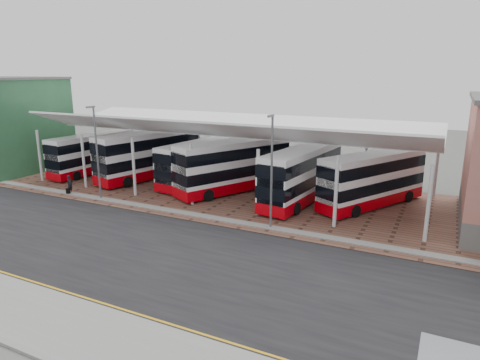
{
  "coord_description": "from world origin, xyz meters",
  "views": [
    {
      "loc": [
        12.77,
        -20.3,
        10.9
      ],
      "look_at": [
        -1.37,
        8.2,
        2.74
      ],
      "focal_mm": 32.0,
      "sensor_mm": 36.0,
      "label": 1
    }
  ],
  "objects": [
    {
      "name": "bus_1",
      "position": [
        -14.81,
        14.22,
        2.45
      ],
      "size": [
        5.47,
        11.99,
        4.82
      ],
      "rotation": [
        0.0,
        0.0,
        -0.25
      ],
      "color": "white",
      "rests_on": "forecourt"
    },
    {
      "name": "bus_3",
      "position": [
        -4.73,
        13.6,
        2.39
      ],
      "size": [
        7.4,
        11.35,
        4.69
      ],
      "rotation": [
        0.0,
        0.0,
        -0.46
      ],
      "color": "white",
      "rests_on": "forecourt"
    },
    {
      "name": "bus_5",
      "position": [
        7.47,
        14.75,
        2.24
      ],
      "size": [
        7.19,
        10.54,
        4.39
      ],
      "rotation": [
        0.0,
        0.0,
        -0.49
      ],
      "color": "white",
      "rests_on": "forecourt"
    },
    {
      "name": "suitcase",
      "position": [
        -17.6,
        6.0,
        0.34
      ],
      "size": [
        0.32,
        0.23,
        0.55
      ],
      "primitive_type": "cube",
      "color": "black",
      "rests_on": "forecourt"
    },
    {
      "name": "canopy",
      "position": [
        -6.0,
        13.94,
        5.8
      ],
      "size": [
        37.0,
        11.63,
        7.07
      ],
      "color": "silver",
      "rests_on": "ground"
    },
    {
      "name": "lamp_east",
      "position": [
        2.0,
        6.27,
        4.36
      ],
      "size": [
        0.16,
        0.9,
        8.07
      ],
      "color": "slate",
      "rests_on": "ground"
    },
    {
      "name": "bus_2",
      "position": [
        -9.06,
        14.6,
        2.13
      ],
      "size": [
        3.68,
        10.32,
        4.16
      ],
      "rotation": [
        0.0,
        0.0,
        -0.14
      ],
      "color": "white",
      "rests_on": "forecourt"
    },
    {
      "name": "north_kerb",
      "position": [
        0.0,
        6.2,
        0.07
      ],
      "size": [
        120.0,
        0.8,
        0.14
      ],
      "primitive_type": "cube",
      "color": "slate",
      "rests_on": "ground"
    },
    {
      "name": "pedestrian",
      "position": [
        -17.63,
        6.3,
        0.91
      ],
      "size": [
        0.48,
        0.66,
        1.69
      ],
      "primitive_type": "imported",
      "rotation": [
        0.0,
        0.0,
        1.69
      ],
      "color": "black",
      "rests_on": "forecourt"
    },
    {
      "name": "sidewalk",
      "position": [
        0.0,
        -9.0,
        0.07
      ],
      "size": [
        120.0,
        4.0,
        0.14
      ],
      "primitive_type": "cube",
      "color": "slate",
      "rests_on": "ground"
    },
    {
      "name": "bus_0",
      "position": [
        -21.79,
        13.39,
        2.15
      ],
      "size": [
        3.12,
        10.36,
        4.21
      ],
      "rotation": [
        0.0,
        0.0,
        -0.08
      ],
      "color": "white",
      "rests_on": "forecourt"
    },
    {
      "name": "yellow_line_near",
      "position": [
        0.0,
        -7.0,
        0.03
      ],
      "size": [
        120.0,
        0.12,
        0.01
      ],
      "primitive_type": "cube",
      "color": "gold",
      "rests_on": "road"
    },
    {
      "name": "forecourt",
      "position": [
        2.0,
        13.0,
        0.03
      ],
      "size": [
        72.0,
        16.0,
        0.06
      ],
      "primitive_type": "cube",
      "color": "brown",
      "rests_on": "ground"
    },
    {
      "name": "road",
      "position": [
        0.0,
        -1.0,
        0.01
      ],
      "size": [
        120.0,
        14.0,
        0.02
      ],
      "primitive_type": "cube",
      "color": "black",
      "rests_on": "ground"
    },
    {
      "name": "ground",
      "position": [
        0.0,
        0.0,
        0.0
      ],
      "size": [
        140.0,
        140.0,
        0.0
      ],
      "primitive_type": "plane",
      "color": "#51534E"
    },
    {
      "name": "bus_4",
      "position": [
        1.89,
        13.38,
        2.34
      ],
      "size": [
        3.84,
        11.34,
        4.58
      ],
      "rotation": [
        0.0,
        0.0,
        -0.12
      ],
      "color": "white",
      "rests_on": "forecourt"
    },
    {
      "name": "lamp_west",
      "position": [
        -14.0,
        6.27,
        4.36
      ],
      "size": [
        0.16,
        0.9,
        8.07
      ],
      "color": "slate",
      "rests_on": "ground"
    },
    {
      "name": "shop_green",
      "position": [
        -30.0,
        10.97,
        5.12
      ],
      "size": [
        6.4,
        10.2,
        10.22
      ],
      "color": "#306740",
      "rests_on": "ground"
    },
    {
      "name": "yellow_line_far",
      "position": [
        0.0,
        -6.7,
        0.03
      ],
      "size": [
        120.0,
        0.12,
        0.01
      ],
      "primitive_type": "cube",
      "color": "gold",
      "rests_on": "road"
    }
  ]
}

